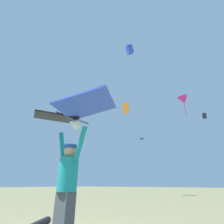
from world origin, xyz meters
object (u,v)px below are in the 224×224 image
Objects in this scene: kite_flyer_person at (67,184)px; distant_kite_black_high_left at (204,116)px; distant_kite_orange_low_left at (126,108)px; distant_kite_blue_high_right at (142,139)px; distant_kite_magenta_far_center at (183,100)px; distant_kite_blue_low_right at (130,50)px; held_stunt_kite at (70,114)px.

distant_kite_black_high_left is (0.77, 33.08, 12.40)m from kite_flyer_person.
distant_kite_orange_low_left is 15.14m from distant_kite_blue_high_right.
distant_kite_blue_low_right is (-4.14, -6.18, 5.61)m from distant_kite_magenta_far_center.
distant_kite_black_high_left is at bearing 73.47° from distant_kite_orange_low_left.
held_stunt_kite is 29.31m from distant_kite_blue_high_right.
kite_flyer_person is 15.36m from distant_kite_orange_low_left.
distant_kite_black_high_left is at bearing 30.86° from distant_kite_blue_high_right.
distant_kite_black_high_left is 0.37× the size of distant_kite_magenta_far_center.
distant_kite_blue_high_right is (-4.64, 14.41, 0.37)m from distant_kite_orange_low_left.
distant_kite_black_high_left is 1.20× the size of distant_kite_blue_high_right.
held_stunt_kite is 14.84m from distant_kite_orange_low_left.
distant_kite_blue_low_right is at bearing 110.57° from kite_flyer_person.
distant_kite_orange_low_left is at bearing 178.75° from distant_kite_blue_low_right.
distant_kite_black_high_left reaches higher than distant_kite_blue_high_right.
distant_kite_black_high_left is 21.79m from distant_kite_blue_low_right.
distant_kite_blue_low_right is at bearing -69.13° from distant_kite_blue_high_right.
kite_flyer_person is at bearing -66.00° from distant_kite_orange_low_left.
distant_kite_black_high_left reaches higher than kite_flyer_person.
distant_kite_orange_low_left reaches higher than held_stunt_kite.
distant_kite_blue_low_right reaches higher than distant_kite_magenta_far_center.
kite_flyer_person is 35.34m from distant_kite_black_high_left.
kite_flyer_person is 29.54m from distant_kite_blue_high_right.
distant_kite_black_high_left is 13.38m from distant_kite_blue_high_right.
distant_kite_orange_low_left is at bearing 114.00° from kite_flyer_person.
distant_kite_orange_low_left is 7.89m from distant_kite_blue_low_right.
distant_kite_magenta_far_center reaches higher than held_stunt_kite.
held_stunt_kite is 2.44× the size of distant_kite_blue_high_right.
distant_kite_magenta_far_center is at bearing 91.34° from kite_flyer_person.
held_stunt_kite is 2.03× the size of distant_kite_black_high_left.
distant_kite_black_high_left is at bearing 85.35° from distant_kite_magenta_far_center.
distant_kite_magenta_far_center is 2.18× the size of distant_kite_blue_low_right.
distant_kite_orange_low_left is (-6.20, -20.88, -4.81)m from distant_kite_black_high_left.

